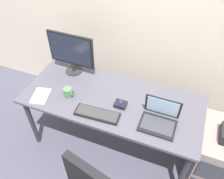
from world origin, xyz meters
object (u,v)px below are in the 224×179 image
at_px(keyboard, 97,114).
at_px(trackball_mouse, 121,104).
at_px(coffee_mug, 68,92).
at_px(file_cabinet, 217,158).
at_px(monitor_main, 71,52).
at_px(laptop, 159,119).
at_px(cell_phone, 158,105).
at_px(paper_notepad, 41,96).

distance_m(keyboard, trackball_mouse, 0.24).
height_order(keyboard, coffee_mug, coffee_mug).
bearing_deg(file_cabinet, coffee_mug, -176.61).
distance_m(keyboard, coffee_mug, 0.38).
bearing_deg(keyboard, file_cabinet, 10.46).
bearing_deg(keyboard, monitor_main, 136.03).
bearing_deg(coffee_mug, laptop, -0.26).
relative_size(monitor_main, laptop, 1.60).
relative_size(monitor_main, cell_phone, 3.50).
bearing_deg(trackball_mouse, file_cabinet, 1.70).
height_order(file_cabinet, paper_notepad, paper_notepad).
bearing_deg(laptop, keyboard, -167.77).
bearing_deg(coffee_mug, keyboard, -18.58).
bearing_deg(trackball_mouse, keyboard, -131.40).
bearing_deg(cell_phone, laptop, -90.04).
distance_m(monitor_main, coffee_mug, 0.43).
distance_m(paper_notepad, cell_phone, 1.14).
height_order(monitor_main, coffee_mug, monitor_main).
xyz_separation_m(paper_notepad, cell_phone, (1.10, 0.31, -0.00)).
bearing_deg(paper_notepad, file_cabinet, 6.39).
height_order(monitor_main, cell_phone, monitor_main).
distance_m(file_cabinet, paper_notepad, 1.79).
bearing_deg(monitor_main, cell_phone, -8.92).
relative_size(file_cabinet, trackball_mouse, 6.33).
distance_m(file_cabinet, trackball_mouse, 1.05).
bearing_deg(coffee_mug, monitor_main, 110.64).
relative_size(laptop, trackball_mouse, 2.83).
bearing_deg(paper_notepad, laptop, 5.11).
relative_size(file_cabinet, cell_phone, 4.90).
height_order(keyboard, trackball_mouse, trackball_mouse).
height_order(file_cabinet, keyboard, keyboard).
height_order(keyboard, laptop, laptop).
xyz_separation_m(keyboard, laptop, (0.54, 0.12, 0.04)).
height_order(laptop, cell_phone, laptop).
bearing_deg(coffee_mug, trackball_mouse, 6.56).
bearing_deg(paper_notepad, trackball_mouse, 12.18).
bearing_deg(monitor_main, file_cabinet, -9.29).
distance_m(trackball_mouse, cell_phone, 0.36).
xyz_separation_m(trackball_mouse, coffee_mug, (-0.52, -0.06, 0.02)).
relative_size(coffee_mug, cell_phone, 0.66).
bearing_deg(keyboard, paper_notepad, 178.71).
xyz_separation_m(trackball_mouse, paper_notepad, (-0.77, -0.17, -0.02)).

